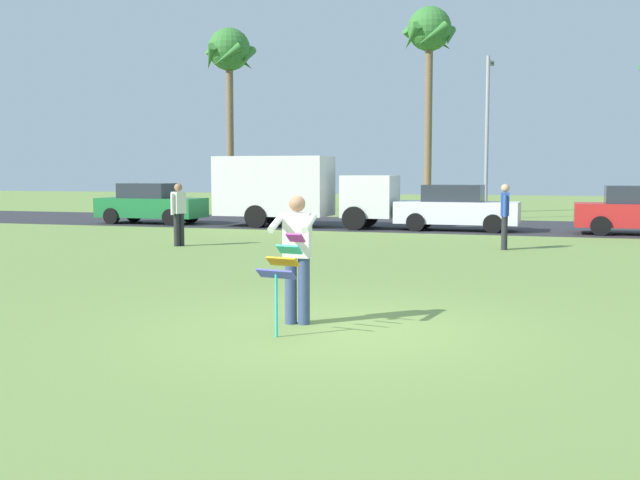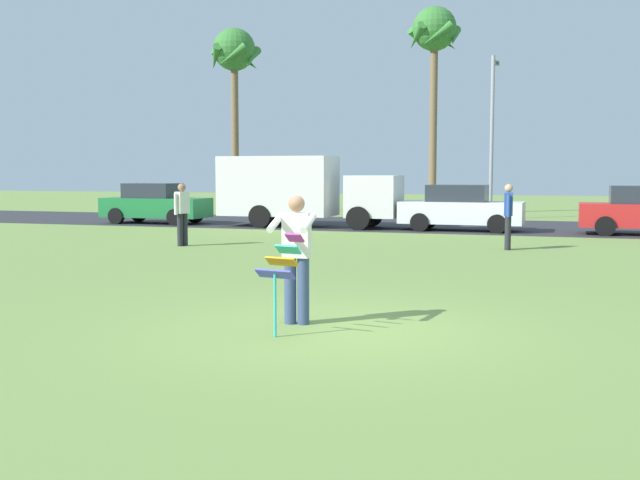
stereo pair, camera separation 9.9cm
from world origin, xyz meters
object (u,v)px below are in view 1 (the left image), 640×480
Objects in this scene: streetlight_pole at (487,127)px; palm_tree_right_near at (429,39)px; parked_car_green at (151,204)px; person_walker_far at (179,212)px; kite_held at (283,266)px; person_walker_near at (505,214)px; parked_truck_white_box at (295,189)px; parked_car_white at (456,209)px; palm_tree_left_near at (229,58)px; person_kite_flyer at (297,254)px.

palm_tree_right_near is at bearing 135.31° from streetlight_pole.
parked_car_green is 2.44× the size of person_walker_far.
palm_tree_right_near is at bearing 95.99° from kite_held.
parked_truck_white_box is at bearing 142.61° from person_walker_near.
parked_car_white is 2.44× the size of person_walker_far.
streetlight_pole is (12.37, 7.19, 3.22)m from parked_car_green.
kite_held is at bearing -90.34° from streetlight_pole.
palm_tree_left_near is 21.72m from person_walker_near.
palm_tree_right_near is 18.64m from person_walker_near.
person_kite_flyer and person_walker_far have the same top height.
palm_tree_left_near is 5.29× the size of person_walker_far.
streetlight_pole is at bearing 30.18° from parked_car_green.
kite_held is 11.81m from person_walker_near.
streetlight_pole reaches higher than person_walker_near.
person_kite_flyer is at bearing 93.96° from kite_held.
parked_car_green is at bearing 125.39° from person_kite_flyer.
palm_tree_left_near is at bearing 109.63° from person_walker_far.
person_walker_near is (1.93, 10.99, -0.02)m from person_kite_flyer.
streetlight_pole reaches higher than parked_car_white.
parked_truck_white_box is at bearing 85.55° from person_walker_far.
palm_tree_right_near is 5.73× the size of person_walker_near.
kite_held is 21.59m from parked_car_green.
person_kite_flyer is 0.26× the size of parked_truck_white_box.
person_kite_flyer is at bearing -90.46° from streetlight_pole.
person_kite_flyer is 28.52m from palm_tree_right_near.
person_walker_near is (14.10, -6.14, 0.16)m from parked_car_green.
person_walker_near is (1.88, 11.66, 0.07)m from kite_held.
person_kite_flyer is 11.16m from person_walker_near.
person_walker_far is at bearing -55.26° from parked_car_green.
parked_car_white is 13.05m from palm_tree_right_near.
streetlight_pole reaches higher than kite_held.
kite_held is 0.13× the size of palm_tree_right_near.
parked_truck_white_box is at bearing -52.88° from palm_tree_left_near.
person_walker_near is at bearing -82.58° from streetlight_pole.
parked_car_green is 0.63× the size of parked_truck_white_box.
person_walker_far reaches higher than kite_held.
kite_held is 12.02m from person_walker_far.
streetlight_pole is (0.15, 24.99, 3.13)m from kite_held.
person_walker_near reaches higher than parked_car_green.
parked_truck_white_box is at bearing 109.06° from kite_held.
parked_truck_white_box reaches higher than person_walker_near.
parked_car_white is at bearing 0.00° from parked_truck_white_box.
person_walker_near reaches higher than parked_car_white.
person_walker_near is (2.07, -6.14, 0.16)m from parked_car_white.
person_walker_far is (-0.61, -7.87, -0.48)m from parked_truck_white_box.
streetlight_pole reaches higher than parked_truck_white_box.
parked_truck_white_box is 7.91m from person_walker_far.
parked_truck_white_box is 5.99m from parked_car_white.
parked_car_green is at bearing 124.74° from person_walker_far.
streetlight_pole is 4.05× the size of person_walker_far.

